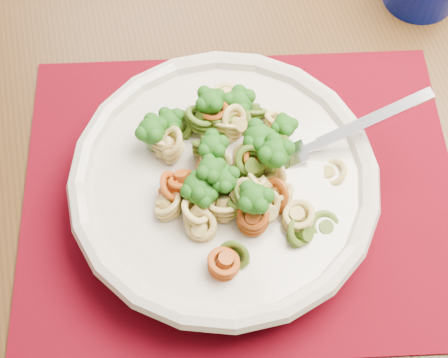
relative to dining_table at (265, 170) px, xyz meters
name	(u,v)px	position (x,y,z in m)	size (l,w,h in m)	color
dining_table	(265,170)	(0.00, 0.00, 0.00)	(1.45, 1.05, 0.73)	#482D14
placemat	(241,192)	(-0.06, -0.06, 0.10)	(0.42, 0.33, 0.00)	#5F040F
pasta_bowl	(224,183)	(-0.08, -0.06, 0.14)	(0.29, 0.29, 0.05)	beige
pasta_broccoli_heap	(224,176)	(-0.08, -0.06, 0.15)	(0.24, 0.24, 0.06)	tan
fork	(293,155)	(-0.01, -0.07, 0.15)	(0.19, 0.02, 0.01)	silver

